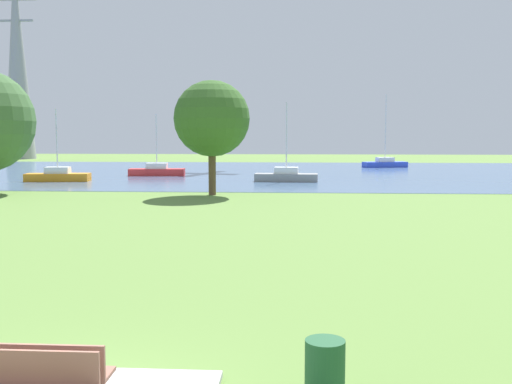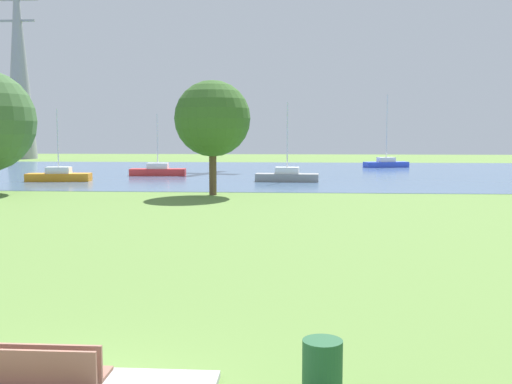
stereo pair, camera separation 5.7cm
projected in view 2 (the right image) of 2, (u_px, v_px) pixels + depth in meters
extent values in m
plane|color=olive|center=(229.00, 208.00, 29.39)|extent=(160.00, 160.00, 0.00)
cube|color=#875849|center=(40.00, 373.00, 7.81)|extent=(1.80, 0.48, 0.05)
cube|color=#875849|center=(32.00, 361.00, 7.57)|extent=(1.80, 0.05, 0.44)
cube|color=#875849|center=(25.00, 367.00, 7.36)|extent=(1.80, 0.05, 0.44)
cylinder|color=#1E512D|center=(322.00, 368.00, 8.28)|extent=(0.56, 0.56, 0.80)
cube|color=#4E6E96|center=(262.00, 172.00, 57.19)|extent=(140.00, 40.00, 0.02)
cube|color=orange|center=(59.00, 177.00, 46.19)|extent=(4.95, 2.06, 0.60)
cube|color=white|center=(59.00, 170.00, 46.13)|extent=(1.92, 1.31, 0.50)
cylinder|color=silver|center=(58.00, 141.00, 45.92)|extent=(0.10, 0.10, 4.95)
cube|color=gray|center=(287.00, 178.00, 45.90)|extent=(4.87, 1.73, 0.60)
cube|color=white|center=(287.00, 170.00, 45.84)|extent=(1.85, 1.18, 0.50)
cylinder|color=silver|center=(287.00, 138.00, 45.61)|extent=(0.10, 0.10, 5.43)
cube|color=red|center=(158.00, 172.00, 52.44)|extent=(4.91, 1.90, 0.60)
cube|color=white|center=(158.00, 166.00, 52.39)|extent=(1.89, 1.25, 0.50)
cylinder|color=silver|center=(157.00, 141.00, 52.19)|extent=(0.10, 0.10, 4.76)
cube|color=blue|center=(386.00, 165.00, 65.55)|extent=(5.03, 2.82, 0.60)
cube|color=white|center=(386.00, 160.00, 65.49)|extent=(2.04, 1.57, 0.50)
cylinder|color=silver|center=(387.00, 128.00, 65.17)|extent=(0.10, 0.10, 7.31)
cylinder|color=brown|center=(213.00, 170.00, 35.75)|extent=(0.44, 0.44, 2.97)
sphere|color=#366027|center=(212.00, 119.00, 35.45)|extent=(4.52, 4.52, 4.52)
cone|color=gray|center=(19.00, 60.00, 87.69)|extent=(4.40, 4.40, 28.87)
cube|color=gray|center=(16.00, 0.00, 86.86)|extent=(6.40, 0.30, 0.30)
cube|color=gray|center=(17.00, 21.00, 87.15)|extent=(5.20, 0.30, 0.30)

